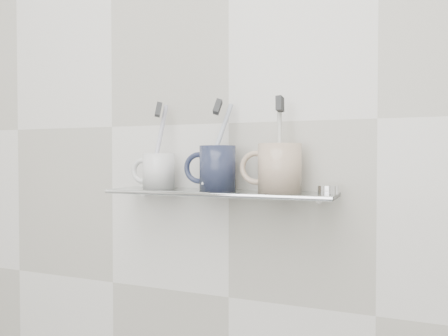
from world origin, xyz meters
The scene contains 18 objects.
wall_back centered at (0.00, 1.10, 1.25)m, with size 2.50×2.50×0.00m, color silver.
shelf_glass centered at (0.00, 1.04, 1.10)m, with size 0.50×0.12×0.01m, color silver.
shelf_rail centered at (0.00, 0.98, 1.10)m, with size 0.01×0.01×0.50m, color silver.
bracket_left centered at (-0.21, 1.09, 1.09)m, with size 0.02×0.02×0.03m, color silver.
bracket_right centered at (0.21, 1.09, 1.09)m, with size 0.02×0.02×0.03m, color silver.
mug_left centered at (-0.15, 1.04, 1.14)m, with size 0.07×0.07×0.08m, color white.
mug_left_handle centered at (-0.19, 1.04, 1.14)m, with size 0.06×0.06×0.01m, color white.
toothbrush_left centered at (-0.15, 1.04, 1.20)m, with size 0.01×0.01×0.19m, color silver.
bristles_left centered at (-0.15, 1.04, 1.28)m, with size 0.01×0.02×0.03m, color #323334.
mug_center centered at (0.00, 1.04, 1.15)m, with size 0.08×0.08×0.10m, color #1B243A.
mug_center_handle centered at (-0.05, 1.04, 1.15)m, with size 0.07×0.07×0.01m, color #1B243A.
toothbrush_center centered at (0.00, 1.04, 1.20)m, with size 0.01×0.01×0.19m, color #ABB6CB.
bristles_center centered at (0.00, 1.04, 1.28)m, with size 0.01×0.02×0.03m, color #323334.
mug_right centered at (0.13, 1.04, 1.15)m, with size 0.09×0.09×0.10m, color beige.
mug_right_handle centered at (0.08, 1.04, 1.15)m, with size 0.07×0.07×0.01m, color beige.
toothbrush_right centered at (0.13, 1.04, 1.20)m, with size 0.01×0.01×0.19m, color beige.
bristles_right centered at (0.13, 1.04, 1.28)m, with size 0.01×0.02×0.03m, color #323334.
chrome_cap centered at (0.23, 1.04, 1.11)m, with size 0.04×0.04×0.02m, color silver.
Camera 1 is at (0.36, 0.17, 1.17)m, focal length 35.00 mm.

